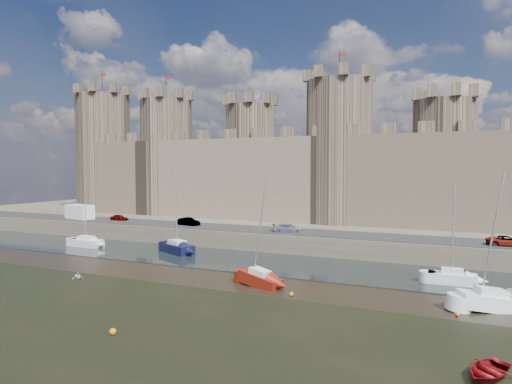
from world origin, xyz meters
TOP-DOWN VIEW (x-y plane):
  - ground at (0.00, 0.00)m, footprint 160.00×160.00m
  - seaweed_patch at (0.00, -6.00)m, footprint 70.00×34.00m
  - water_channel at (0.00, 24.00)m, footprint 160.00×12.00m
  - quay at (0.00, 60.00)m, footprint 160.00×60.00m
  - road at (0.00, 34.00)m, footprint 160.00×7.00m
  - castle at (-0.64, 48.00)m, footprint 108.50×11.00m
  - car_0 at (-32.08, 34.39)m, footprint 3.17×1.29m
  - car_1 at (-17.78, 33.55)m, footprint 4.06×1.99m
  - car_2 at (-1.24, 33.22)m, footprint 4.53×2.87m
  - car_3 at (25.46, 32.91)m, footprint 4.61×2.80m
  - van at (-40.10, 33.50)m, footprint 6.17×3.57m
  - sailboat_0 at (-28.74, 23.53)m, footprint 5.18×2.07m
  - sailboat_1 at (-13.82, 24.72)m, footprint 5.92×4.24m
  - sailboat_2 at (19.99, 22.31)m, footprint 4.50×1.86m
  - sailboat_4 at (3.06, 14.03)m, footprint 4.76×2.89m
  - sailboat_5 at (23.03, 14.87)m, footprint 5.57×4.03m
  - dinghy_3 at (-15.07, 8.71)m, footprint 1.62×1.55m
  - dinghy_4 at (22.24, 1.46)m, footprint 3.78×4.22m
  - buoy_1 at (7.05, 12.00)m, footprint 0.37×0.37m
  - buoy_3 at (20.57, 12.00)m, footprint 0.37×0.37m
  - buoy_4 at (-0.79, -2.02)m, footprint 0.48×0.48m

SIDE VIEW (x-z plane):
  - ground at x=0.00m, z-range 0.00..0.00m
  - seaweed_patch at x=0.00m, z-range 0.00..0.01m
  - water_channel at x=0.00m, z-range 0.00..0.08m
  - buoy_3 at x=20.57m, z-range 0.00..0.37m
  - buoy_1 at x=7.05m, z-range 0.00..0.37m
  - buoy_4 at x=-0.79m, z-range 0.00..0.48m
  - dinghy_3 at x=-15.07m, z-range 0.00..0.66m
  - dinghy_4 at x=22.24m, z-range 0.00..0.72m
  - sailboat_4 at x=3.06m, z-range -4.45..5.97m
  - sailboat_0 at x=-28.74m, z-range -4.06..5.58m
  - sailboat_2 at x=19.99m, z-range -4.03..5.59m
  - sailboat_5 at x=23.03m, z-range -4.82..6.41m
  - sailboat_1 at x=-13.82m, z-range -4.68..6.39m
  - quay at x=0.00m, z-range 0.00..2.50m
  - road at x=0.00m, z-range 2.50..2.60m
  - car_0 at x=-32.08m, z-range 2.50..3.58m
  - car_3 at x=25.46m, z-range 2.50..3.69m
  - car_2 at x=-1.24m, z-range 2.50..3.72m
  - car_1 at x=-17.78m, z-range 2.50..3.78m
  - van at x=-40.10m, z-range 2.50..5.03m
  - castle at x=-0.64m, z-range -2.83..26.17m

